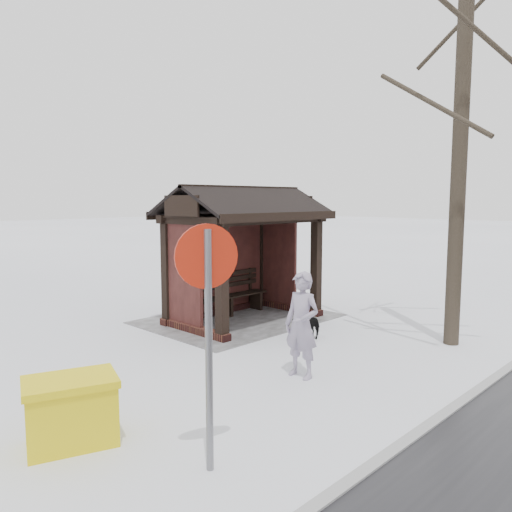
{
  "coord_description": "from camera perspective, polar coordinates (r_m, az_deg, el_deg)",
  "views": [
    {
      "loc": [
        7.89,
        8.07,
        2.8
      ],
      "look_at": [
        0.44,
        0.8,
        1.6
      ],
      "focal_mm": 35.0,
      "sensor_mm": 36.0,
      "label": 1
    }
  ],
  "objects": [
    {
      "name": "kerb",
      "position": [
        8.76,
        25.46,
        -12.67
      ],
      "size": [
        120.0,
        0.15,
        0.06
      ],
      "primitive_type": "cube",
      "color": "gray",
      "rests_on": "ground"
    },
    {
      "name": "dog",
      "position": [
        10.04,
        5.86,
        -7.95
      ],
      "size": [
        0.72,
        0.4,
        0.58
      ],
      "primitive_type": "imported",
      "rotation": [
        0.0,
        0.0,
        1.7
      ],
      "color": "black",
      "rests_on": "ground"
    },
    {
      "name": "grit_bin",
      "position": [
        6.31,
        -20.37,
        -16.25
      ],
      "size": [
        1.19,
        1.0,
        0.78
      ],
      "rotation": [
        0.0,
        0.0,
        -0.34
      ],
      "color": "#DAC40C",
      "rests_on": "ground"
    },
    {
      "name": "trampled_patch",
      "position": [
        11.77,
        -1.99,
        -7.17
      ],
      "size": [
        4.2,
        3.2,
        0.02
      ],
      "primitive_type": "cube",
      "color": "gray",
      "rests_on": "ground"
    },
    {
      "name": "road_sign",
      "position": [
        5.03,
        -5.59,
        -4.67
      ],
      "size": [
        0.61,
        0.28,
        2.56
      ],
      "rotation": [
        0.0,
        0.0,
        -0.4
      ],
      "color": "slate",
      "rests_on": "ground"
    },
    {
      "name": "tree_near",
      "position": [
        10.7,
        22.88,
        24.34
      ],
      "size": [
        3.42,
        3.42,
        9.03
      ],
      "color": "black",
      "rests_on": "ground"
    },
    {
      "name": "pedestrian",
      "position": [
        7.9,
        5.25,
        -7.85
      ],
      "size": [
        0.42,
        0.63,
        1.68
      ],
      "primitive_type": "imported",
      "rotation": [
        0.0,
        0.0,
        1.61
      ],
      "color": "gray",
      "rests_on": "ground"
    },
    {
      "name": "ground",
      "position": [
        11.63,
        -1.3,
        -7.37
      ],
      "size": [
        120.0,
        120.0,
        0.0
      ],
      "primitive_type": "plane",
      "color": "white",
      "rests_on": "ground"
    },
    {
      "name": "bus_shelter",
      "position": [
        11.42,
        -1.89,
        3.37
      ],
      "size": [
        3.6,
        2.4,
        3.09
      ],
      "color": "#371514",
      "rests_on": "ground"
    }
  ]
}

